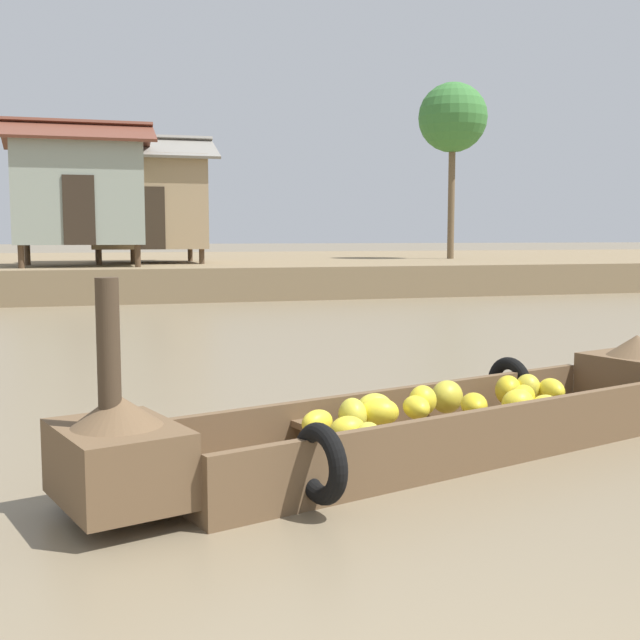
{
  "coord_description": "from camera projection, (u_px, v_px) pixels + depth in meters",
  "views": [
    {
      "loc": [
        -1.27,
        -1.15,
        1.75
      ],
      "look_at": [
        1.08,
        6.99,
        0.85
      ],
      "focal_mm": 44.93,
      "sensor_mm": 36.0,
      "label": 1
    }
  ],
  "objects": [
    {
      "name": "ground_plane",
      "position": [
        186.0,
        360.0,
        11.19
      ],
      "size": [
        300.0,
        300.0,
        0.0
      ],
      "primitive_type": "plane",
      "color": "#7A6B51"
    },
    {
      "name": "palm_tree_near",
      "position": [
        453.0,
        119.0,
        28.42
      ],
      "size": [
        2.45,
        2.45,
        6.24
      ],
      "color": "brown",
      "rests_on": "riverbank_strip"
    },
    {
      "name": "riverbank_strip",
      "position": [
        125.0,
        270.0,
        29.7
      ],
      "size": [
        160.0,
        20.0,
        0.89
      ],
      "primitive_type": "cube",
      "color": "#7F6B4C",
      "rests_on": "ground"
    },
    {
      "name": "mooring_post",
      "position": [
        110.0,
        401.0,
        4.84
      ],
      "size": [
        0.14,
        0.14,
        1.5
      ],
      "primitive_type": "cylinder",
      "color": "#423323",
      "rests_on": "ground"
    },
    {
      "name": "stilt_house_mid_left",
      "position": [
        147.0,
        201.0,
        24.49
      ],
      "size": [
        4.04,
        3.71,
        3.88
      ],
      "color": "#4C3826",
      "rests_on": "riverbank_strip"
    },
    {
      "name": "banana_boat",
      "position": [
        436.0,
        421.0,
        6.35
      ],
      "size": [
        5.85,
        2.63,
        0.79
      ],
      "color": "brown",
      "rests_on": "ground"
    },
    {
      "name": "stilt_house_left",
      "position": [
        79.0,
        190.0,
        21.87
      ],
      "size": [
        4.04,
        3.14,
        3.96
      ],
      "color": "#4C3826",
      "rests_on": "riverbank_strip"
    }
  ]
}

